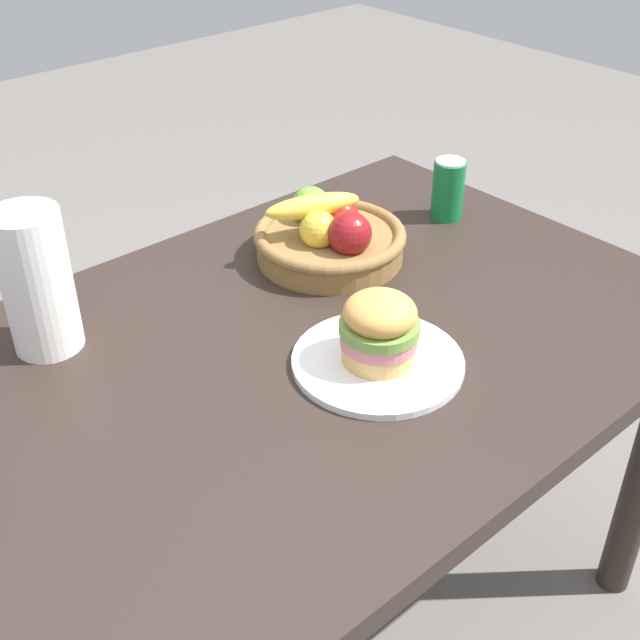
{
  "coord_description": "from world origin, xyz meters",
  "views": [
    {
      "loc": [
        -0.68,
        -0.84,
        1.53
      ],
      "look_at": [
        0.03,
        -0.04,
        0.81
      ],
      "focal_mm": 46.2,
      "sensor_mm": 36.0,
      "label": 1
    }
  ],
  "objects_px": {
    "plate": "(378,362)",
    "sandwich": "(379,328)",
    "soda_can": "(448,189)",
    "fruit_basket": "(329,236)",
    "paper_towel_roll": "(37,282)"
  },
  "relations": [
    {
      "from": "soda_can",
      "to": "paper_towel_roll",
      "type": "distance_m",
      "value": 0.84
    },
    {
      "from": "sandwich",
      "to": "fruit_basket",
      "type": "xyz_separation_m",
      "value": [
        0.17,
        0.31,
        -0.02
      ]
    },
    {
      "from": "sandwich",
      "to": "plate",
      "type": "bearing_deg",
      "value": 0.0
    },
    {
      "from": "plate",
      "to": "sandwich",
      "type": "height_order",
      "value": "sandwich"
    },
    {
      "from": "fruit_basket",
      "to": "paper_towel_roll",
      "type": "height_order",
      "value": "paper_towel_roll"
    },
    {
      "from": "soda_can",
      "to": "paper_towel_roll",
      "type": "height_order",
      "value": "paper_towel_roll"
    },
    {
      "from": "soda_can",
      "to": "paper_towel_roll",
      "type": "bearing_deg",
      "value": 171.77
    },
    {
      "from": "plate",
      "to": "paper_towel_roll",
      "type": "distance_m",
      "value": 0.55
    },
    {
      "from": "plate",
      "to": "paper_towel_roll",
      "type": "relative_size",
      "value": 1.14
    },
    {
      "from": "fruit_basket",
      "to": "paper_towel_roll",
      "type": "distance_m",
      "value": 0.55
    },
    {
      "from": "soda_can",
      "to": "fruit_basket",
      "type": "bearing_deg",
      "value": 173.75
    },
    {
      "from": "plate",
      "to": "sandwich",
      "type": "relative_size",
      "value": 2.18
    },
    {
      "from": "plate",
      "to": "soda_can",
      "type": "distance_m",
      "value": 0.55
    },
    {
      "from": "sandwich",
      "to": "fruit_basket",
      "type": "height_order",
      "value": "fruit_basket"
    },
    {
      "from": "sandwich",
      "to": "soda_can",
      "type": "distance_m",
      "value": 0.54
    }
  ]
}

